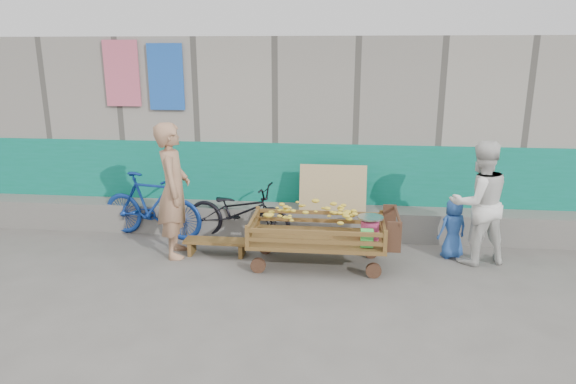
# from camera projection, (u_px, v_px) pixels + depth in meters

# --- Properties ---
(ground) EXTENTS (80.00, 80.00, 0.00)m
(ground) POSITION_uv_depth(u_px,v_px,m) (300.00, 306.00, 5.80)
(ground) COLOR #57544E
(ground) RESTS_ON ground
(building_wall) EXTENTS (12.00, 3.50, 3.00)m
(building_wall) POSITION_uv_depth(u_px,v_px,m) (320.00, 126.00, 9.29)
(building_wall) COLOR gray
(building_wall) RESTS_ON ground
(banana_cart) EXTENTS (1.94, 0.89, 0.83)m
(banana_cart) POSITION_uv_depth(u_px,v_px,m) (315.00, 226.00, 6.76)
(banana_cart) COLOR brown
(banana_cart) RESTS_ON ground
(bench) EXTENTS (0.90, 0.27, 0.23)m
(bench) POSITION_uv_depth(u_px,v_px,m) (217.00, 244.00, 7.21)
(bench) COLOR brown
(bench) RESTS_ON ground
(vendor_man) EXTENTS (0.58, 0.76, 1.87)m
(vendor_man) POSITION_uv_depth(u_px,v_px,m) (174.00, 190.00, 7.03)
(vendor_man) COLOR #A47759
(vendor_man) RESTS_ON ground
(woman) EXTENTS (0.96, 0.84, 1.68)m
(woman) POSITION_uv_depth(u_px,v_px,m) (479.00, 203.00, 6.80)
(woman) COLOR silver
(woman) RESTS_ON ground
(child) EXTENTS (0.48, 0.41, 0.85)m
(child) POSITION_uv_depth(u_px,v_px,m) (453.00, 228.00, 7.06)
(child) COLOR #254E9D
(child) RESTS_ON ground
(bicycle_dark) EXTENTS (1.73, 0.88, 0.87)m
(bicycle_dark) POSITION_uv_depth(u_px,v_px,m) (238.00, 212.00, 7.77)
(bicycle_dark) COLOR black
(bicycle_dark) RESTS_ON ground
(bicycle_blue) EXTENTS (1.75, 0.82, 1.01)m
(bicycle_blue) POSITION_uv_depth(u_px,v_px,m) (152.00, 205.00, 7.83)
(bicycle_blue) COLOR navy
(bicycle_blue) RESTS_ON ground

